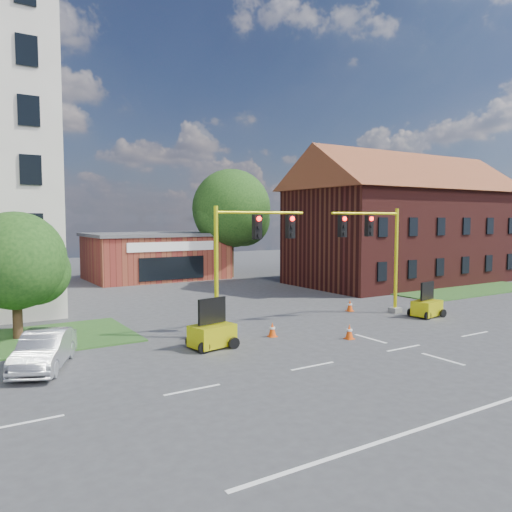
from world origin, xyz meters
The scene contains 17 objects.
ground centered at (0.00, 0.00, 0.00)m, with size 120.00×120.00×0.00m, color #3A3A3D.
grass_verge_ne centered at (18.00, 9.00, 0.04)m, with size 14.00×4.00×0.08m, color #2D531F.
lane_markings centered at (0.00, -3.00, 0.01)m, with size 60.00×36.00×0.01m, color white, non-canonical shape.
brick_shop centered at (0.00, 29.98, 2.16)m, with size 12.40×8.40×4.30m.
townhouse_row centered at (18.00, 16.00, 5.93)m, with size 21.00×11.00×11.50m.
tree_large centered at (6.88, 27.08, 6.31)m, with size 7.83×7.45×10.32m.
tree_nw_front centered at (-13.77, 10.58, 3.52)m, with size 4.73×4.51×5.94m.
signal_mast_west centered at (-4.36, 6.00, 3.92)m, with size 5.30×0.60×6.20m.
signal_mast_east centered at (4.36, 6.00, 3.92)m, with size 5.30×0.60×6.20m.
trailer_west centered at (-7.03, 4.43, 0.65)m, with size 2.04×1.56×2.09m.
trailer_east centered at (6.53, 4.11, 0.60)m, with size 1.86×1.41×1.92m.
cone_a centered at (-7.14, 6.37, 0.34)m, with size 0.40×0.40×0.70m.
cone_b centered at (-3.67, 4.76, 0.34)m, with size 0.40×0.40×0.70m.
cone_c centered at (-0.87, 2.48, 0.34)m, with size 0.40×0.40×0.70m.
cone_d centered at (4.00, 7.75, 0.34)m, with size 0.40×0.40×0.70m.
pickup_white centered at (11.39, 13.63, 0.80)m, with size 2.65×5.75×1.60m, color silver.
sedan_silver_front centered at (-13.72, 5.03, 0.71)m, with size 1.50×4.29×1.41m, color #AFB2B7.
Camera 1 is at (-16.66, -14.64, 5.59)m, focal length 35.00 mm.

